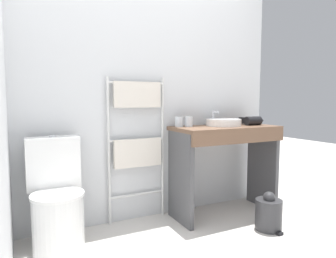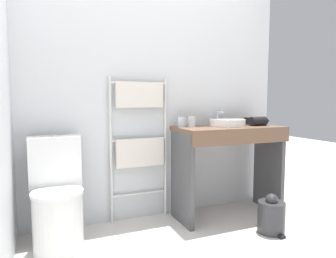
{
  "view_description": "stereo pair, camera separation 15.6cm",
  "coord_description": "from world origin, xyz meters",
  "px_view_note": "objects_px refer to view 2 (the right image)",
  "views": [
    {
      "loc": [
        -1.1,
        -1.29,
        1.08
      ],
      "look_at": [
        -0.04,
        0.83,
        0.86
      ],
      "focal_mm": 32.0,
      "sensor_mm": 36.0,
      "label": 1
    },
    {
      "loc": [
        -0.95,
        -1.36,
        1.08
      ],
      "look_at": [
        -0.04,
        0.83,
        0.86
      ],
      "focal_mm": 32.0,
      "sensor_mm": 36.0,
      "label": 2
    }
  ],
  "objects_px": {
    "cup_near_wall": "(182,122)",
    "trash_bin": "(271,216)",
    "towel_radiator": "(140,130)",
    "cup_near_edge": "(192,121)",
    "sink_basin": "(227,122)",
    "toilet": "(57,202)",
    "hair_dryer": "(258,121)"
  },
  "relations": [
    {
      "from": "towel_radiator",
      "to": "cup_near_edge",
      "type": "height_order",
      "value": "towel_radiator"
    },
    {
      "from": "towel_radiator",
      "to": "sink_basin",
      "type": "bearing_deg",
      "value": -12.2
    },
    {
      "from": "towel_radiator",
      "to": "cup_near_edge",
      "type": "distance_m",
      "value": 0.48
    },
    {
      "from": "cup_near_edge",
      "to": "hair_dryer",
      "type": "xyz_separation_m",
      "value": [
        0.65,
        -0.13,
        -0.0
      ]
    },
    {
      "from": "towel_radiator",
      "to": "cup_near_edge",
      "type": "xyz_separation_m",
      "value": [
        0.47,
        -0.1,
        0.07
      ]
    },
    {
      "from": "trash_bin",
      "to": "toilet",
      "type": "bearing_deg",
      "value": 165.53
    },
    {
      "from": "toilet",
      "to": "hair_dryer",
      "type": "bearing_deg",
      "value": 0.79
    },
    {
      "from": "cup_near_wall",
      "to": "trash_bin",
      "type": "distance_m",
      "value": 1.1
    },
    {
      "from": "cup_near_wall",
      "to": "sink_basin",
      "type": "bearing_deg",
      "value": -13.35
    },
    {
      "from": "toilet",
      "to": "towel_radiator",
      "type": "distance_m",
      "value": 0.9
    },
    {
      "from": "sink_basin",
      "to": "cup_near_edge",
      "type": "xyz_separation_m",
      "value": [
        -0.34,
        0.07,
        0.01
      ]
    },
    {
      "from": "sink_basin",
      "to": "hair_dryer",
      "type": "relative_size",
      "value": 1.53
    },
    {
      "from": "cup_near_wall",
      "to": "cup_near_edge",
      "type": "relative_size",
      "value": 0.96
    },
    {
      "from": "towel_radiator",
      "to": "sink_basin",
      "type": "height_order",
      "value": "towel_radiator"
    },
    {
      "from": "toilet",
      "to": "trash_bin",
      "type": "bearing_deg",
      "value": -14.47
    },
    {
      "from": "toilet",
      "to": "towel_radiator",
      "type": "relative_size",
      "value": 0.64
    },
    {
      "from": "towel_radiator",
      "to": "trash_bin",
      "type": "bearing_deg",
      "value": -36.45
    },
    {
      "from": "cup_near_wall",
      "to": "cup_near_edge",
      "type": "bearing_deg",
      "value": -17.62
    },
    {
      "from": "sink_basin",
      "to": "trash_bin",
      "type": "height_order",
      "value": "sink_basin"
    },
    {
      "from": "toilet",
      "to": "sink_basin",
      "type": "xyz_separation_m",
      "value": [
        1.52,
        0.08,
        0.54
      ]
    },
    {
      "from": "cup_near_edge",
      "to": "hair_dryer",
      "type": "height_order",
      "value": "cup_near_edge"
    },
    {
      "from": "sink_basin",
      "to": "trash_bin",
      "type": "xyz_separation_m",
      "value": [
        0.11,
        -0.5,
        -0.74
      ]
    },
    {
      "from": "cup_near_wall",
      "to": "cup_near_edge",
      "type": "height_order",
      "value": "cup_near_edge"
    },
    {
      "from": "sink_basin",
      "to": "cup_near_wall",
      "type": "distance_m",
      "value": 0.44
    },
    {
      "from": "toilet",
      "to": "cup_near_edge",
      "type": "distance_m",
      "value": 1.31
    },
    {
      "from": "toilet",
      "to": "towel_radiator",
      "type": "bearing_deg",
      "value": 19.42
    },
    {
      "from": "hair_dryer",
      "to": "toilet",
      "type": "bearing_deg",
      "value": -179.21
    },
    {
      "from": "sink_basin",
      "to": "trash_bin",
      "type": "distance_m",
      "value": 0.9
    },
    {
      "from": "sink_basin",
      "to": "trash_bin",
      "type": "bearing_deg",
      "value": -77.77
    },
    {
      "from": "toilet",
      "to": "sink_basin",
      "type": "bearing_deg",
      "value": 2.99
    },
    {
      "from": "toilet",
      "to": "trash_bin",
      "type": "height_order",
      "value": "toilet"
    },
    {
      "from": "toilet",
      "to": "cup_near_wall",
      "type": "bearing_deg",
      "value": 9.35
    }
  ]
}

